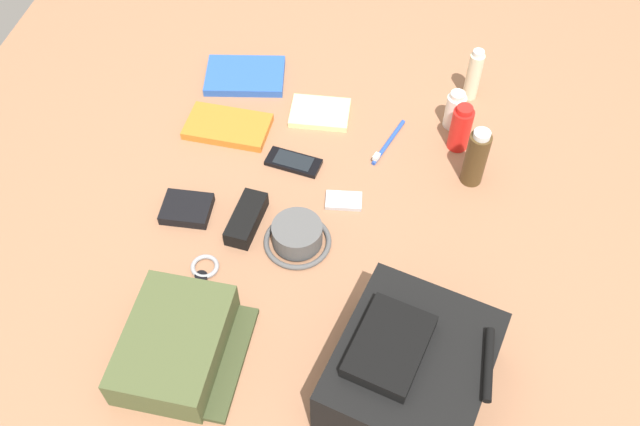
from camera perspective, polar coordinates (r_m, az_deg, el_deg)
The scene contains 17 objects.
ground_plane at distance 1.59m, azimuth 0.00°, elevation -1.15°, with size 2.64×2.02×0.02m, color #976648.
backpack at distance 1.32m, azimuth 7.41°, elevation -12.68°, with size 0.36×0.33×0.17m.
toiletry_pouch at distance 1.40m, azimuth -11.66°, elevation -10.54°, with size 0.26×0.23×0.08m.
bucket_hat at distance 1.53m, azimuth -1.88°, elevation -1.91°, with size 0.15×0.15×0.06m.
lotion_bottle at distance 1.86m, azimuth 12.50°, elevation 11.00°, with size 0.04×0.04×0.15m.
toothpaste_tube at distance 1.78m, azimuth 11.00°, elevation 8.29°, with size 0.05×0.05×0.11m.
sunscreen_spray at distance 1.72m, azimuth 11.47°, elevation 6.85°, with size 0.05×0.05×0.13m.
cologne_bottle at distance 1.64m, azimuth 12.68°, elevation 4.46°, with size 0.05×0.05×0.16m.
paperback_novel at distance 1.92m, azimuth -6.16°, elevation 11.11°, with size 0.18×0.23×0.02m.
travel_guidebook at distance 1.78m, azimuth -7.58°, elevation 7.03°, with size 0.13×0.21×0.02m.
cell_phone at distance 1.69m, azimuth -2.19°, elevation 4.20°, with size 0.08×0.14×0.01m.
media_player at distance 1.61m, azimuth 1.94°, elevation 1.03°, with size 0.06×0.09×0.01m.
wristwatch at distance 1.52m, azimuth -9.47°, elevation -4.47°, with size 0.07×0.06×0.01m.
toothbrush at distance 1.74m, azimuth 5.51°, elevation 5.65°, with size 0.16×0.06×0.02m.
wallet at distance 1.62m, azimuth -10.88°, elevation 0.34°, with size 0.09×0.11×0.02m, color black.
notepad at distance 1.80m, azimuth -0.01°, elevation 8.23°, with size 0.11×0.15×0.02m, color beige.
sunglasses_case at distance 1.57m, azimuth -6.06°, elevation -0.47°, with size 0.14×0.06×0.04m, color black.
Camera 1 is at (0.93, 0.18, 1.26)m, focal length 38.99 mm.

